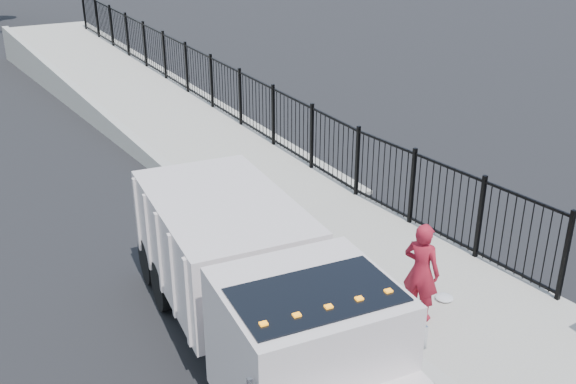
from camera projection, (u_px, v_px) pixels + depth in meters
ground at (343, 313)px, 11.88m from camera, size 120.00×120.00×0.00m
sidewalk at (499, 330)px, 11.31m from camera, size 3.55×12.00×0.12m
curb at (420, 368)px, 10.32m from camera, size 0.30×12.00×0.16m
ramp at (134, 104)px, 25.21m from camera, size 3.95×24.06×3.19m
iron_fence at (212, 99)px, 22.52m from camera, size 0.10×28.00×1.80m
truck at (256, 287)px, 10.12m from camera, size 3.37×7.43×2.45m
worker at (421, 271)px, 11.24m from camera, size 0.65×0.79×1.85m
debris at (444, 298)px, 12.08m from camera, size 0.34×0.34×0.09m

